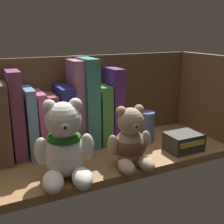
# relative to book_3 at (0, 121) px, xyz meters

# --- Properties ---
(shelf_board) EXTENTS (0.70, 0.24, 0.02)m
(shelf_board) POSITION_rel_book_3_xyz_m (0.23, -0.10, -0.11)
(shelf_board) COLOR olive
(shelf_board) RESTS_ON ground
(shelf_back_panel) EXTENTS (0.72, 0.01, 0.26)m
(shelf_back_panel) POSITION_rel_book_3_xyz_m (0.23, 0.03, 0.01)
(shelf_back_panel) COLOR brown
(shelf_back_panel) RESTS_ON ground
(shelf_side_panel_right) EXTENTS (0.02, 0.27, 0.26)m
(shelf_side_panel_right) POSITION_rel_book_3_xyz_m (0.58, -0.10, 0.01)
(shelf_side_panel_right) COLOR olive
(shelf_side_panel_right) RESTS_ON ground
(book_3) EXTENTS (0.04, 0.14, 0.20)m
(book_3) POSITION_rel_book_3_xyz_m (0.00, 0.00, 0.00)
(book_3) COLOR brown
(book_3) RESTS_ON shelf_board
(book_4) EXTENTS (0.03, 0.12, 0.22)m
(book_4) POSITION_rel_book_3_xyz_m (0.04, 0.00, 0.01)
(book_4) COLOR #7E385A
(book_4) RESTS_ON shelf_board
(book_5) EXTENTS (0.02, 0.14, 0.18)m
(book_5) POSITION_rel_book_3_xyz_m (0.07, 0.00, -0.01)
(book_5) COLOR #6085A8
(book_5) RESTS_ON shelf_board
(book_6) EXTENTS (0.02, 0.14, 0.17)m
(book_6) POSITION_rel_book_3_xyz_m (0.09, 0.00, -0.01)
(book_6) COLOR #B94F82
(book_6) RESTS_ON shelf_board
(book_7) EXTENTS (0.03, 0.12, 0.16)m
(book_7) POSITION_rel_book_3_xyz_m (0.12, 0.00, -0.02)
(book_7) COLOR brown
(book_7) RESTS_ON shelf_board
(book_8) EXTENTS (0.04, 0.14, 0.17)m
(book_8) POSITION_rel_book_3_xyz_m (0.16, 0.00, -0.01)
(book_8) COLOR navy
(book_8) RESTS_ON shelf_board
(book_9) EXTENTS (0.03, 0.10, 0.24)m
(book_9) POSITION_rel_book_3_xyz_m (0.19, 0.00, 0.02)
(book_9) COLOR #BB7094
(book_9) RESTS_ON shelf_board
(book_10) EXTENTS (0.04, 0.13, 0.24)m
(book_10) POSITION_rel_book_3_xyz_m (0.23, 0.00, 0.02)
(book_10) COLOR #377D75
(book_10) RESTS_ON shelf_board
(book_11) EXTENTS (0.03, 0.12, 0.17)m
(book_11) POSITION_rel_book_3_xyz_m (0.27, 0.00, -0.01)
(book_11) COLOR #3D803C
(book_11) RESTS_ON shelf_board
(book_12) EXTENTS (0.03, 0.12, 0.21)m
(book_12) POSITION_rel_book_3_xyz_m (0.30, 0.00, 0.01)
(book_12) COLOR #582471
(book_12) RESTS_ON shelf_board
(teddy_bear_larger) EXTENTS (0.13, 0.14, 0.18)m
(teddy_bear_larger) POSITION_rel_book_3_xyz_m (0.11, -0.17, -0.02)
(teddy_bear_larger) COLOR white
(teddy_bear_larger) RESTS_ON shelf_board
(teddy_bear_smaller) EXTENTS (0.11, 0.11, 0.15)m
(teddy_bear_smaller) POSITION_rel_book_3_xyz_m (0.27, -0.18, -0.04)
(teddy_bear_smaller) COLOR tan
(teddy_bear_smaller) RESTS_ON shelf_board
(pillar_candle) EXTENTS (0.05, 0.05, 0.09)m
(pillar_candle) POSITION_rel_book_3_xyz_m (0.38, -0.07, -0.05)
(pillar_candle) COLOR #4C5B99
(pillar_candle) RESTS_ON shelf_board
(small_product_box) EXTENTS (0.09, 0.07, 0.05)m
(small_product_box) POSITION_rel_book_3_xyz_m (0.44, -0.17, -0.07)
(small_product_box) COLOR #38332D
(small_product_box) RESTS_ON shelf_board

